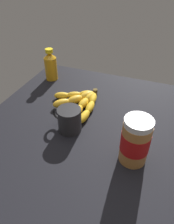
# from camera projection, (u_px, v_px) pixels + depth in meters

# --- Properties ---
(ground_plane) EXTENTS (0.86, 0.73, 0.05)m
(ground_plane) POSITION_uv_depth(u_px,v_px,m) (79.00, 128.00, 0.81)
(ground_plane) COLOR black
(banana_bunch) EXTENTS (0.23, 0.20, 0.04)m
(banana_bunch) POSITION_uv_depth(u_px,v_px,m) (80.00, 101.00, 0.89)
(banana_bunch) COLOR gold
(banana_bunch) RESTS_ON ground_plane
(peanut_butter_jar) EXTENTS (0.09, 0.09, 0.16)m
(peanut_butter_jar) POSITION_uv_depth(u_px,v_px,m) (135.00, 141.00, 0.62)
(peanut_butter_jar) COLOR #B27238
(peanut_butter_jar) RESTS_ON ground_plane
(honey_bottle) EXTENTS (0.06, 0.06, 0.16)m
(honey_bottle) POSITION_uv_depth(u_px,v_px,m) (51.00, 66.00, 1.04)
(honey_bottle) COLOR orange
(honey_bottle) RESTS_ON ground_plane
(coffee_mug) EXTENTS (0.08, 0.12, 0.09)m
(coffee_mug) POSITION_uv_depth(u_px,v_px,m) (69.00, 120.00, 0.75)
(coffee_mug) COLOR #262628
(coffee_mug) RESTS_ON ground_plane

